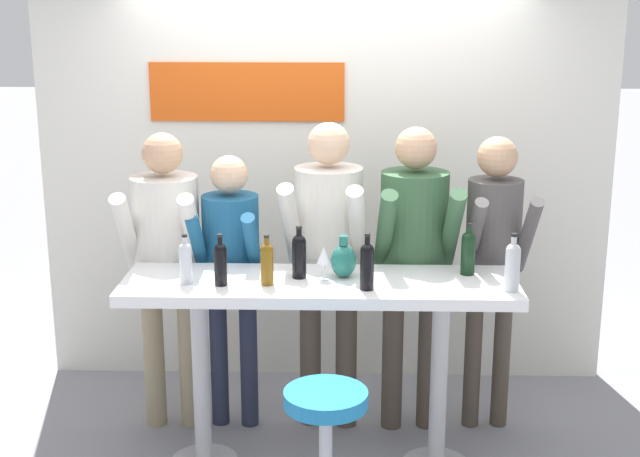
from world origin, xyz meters
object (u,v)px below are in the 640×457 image
object	(u,v)px
bar_stool	(326,444)
decorative_vase	(343,260)
person_left	(231,262)
person_far_left	(166,250)
wine_glass_0	(324,256)
tasting_table	(320,315)
wine_bottle_0	(267,262)
person_center_left	(328,243)
wine_bottle_4	(299,254)
wine_bottle_1	(185,261)
person_center_right	(493,249)
wine_bottle_2	(513,264)
wine_bottle_3	(468,251)
wine_bottle_5	(367,264)
person_center	(414,247)
wine_bottle_6	(220,262)

from	to	relation	value
bar_stool	decorative_vase	bearing A→B (deg)	84.47
person_left	person_far_left	bearing A→B (deg)	-174.03
wine_glass_0	decorative_vase	size ratio (longest dim) A/B	0.80
tasting_table	wine_bottle_0	world-z (taller)	wine_bottle_0
person_center_left	wine_bottle_0	size ratio (longest dim) A/B	6.93
wine_bottle_4	bar_stool	bearing A→B (deg)	-78.29
person_left	person_center_left	world-z (taller)	person_center_left
wine_bottle_1	person_center_right	bearing A→B (deg)	19.13
person_center_left	wine_bottle_2	size ratio (longest dim) A/B	6.13
wine_bottle_3	wine_bottle_0	bearing A→B (deg)	-168.96
wine_bottle_1	wine_bottle_5	distance (m)	0.91
person_center	bar_stool	bearing A→B (deg)	-115.72
tasting_table	wine_bottle_3	bearing A→B (deg)	9.12
person_center	person_left	bearing A→B (deg)	175.93
decorative_vase	wine_bottle_3	bearing A→B (deg)	5.87
person_center_left	wine_bottle_3	distance (m)	0.82
person_far_left	person_center_left	size ratio (longest dim) A/B	0.97
wine_bottle_0	wine_bottle_6	bearing A→B (deg)	-176.33
wine_bottle_3	decorative_vase	xyz separation A→B (m)	(-0.64, -0.07, -0.04)
tasting_table	wine_glass_0	bearing A→B (deg)	16.21
wine_bottle_0	wine_bottle_5	size ratio (longest dim) A/B	0.90
bar_stool	decorative_vase	size ratio (longest dim) A/B	3.46
wine_bottle_5	wine_bottle_1	bearing A→B (deg)	175.75
wine_bottle_0	wine_bottle_5	world-z (taller)	wine_bottle_5
bar_stool	tasting_table	bearing A→B (deg)	93.92
wine_bottle_0	wine_bottle_4	size ratio (longest dim) A/B	0.94
person_center	wine_bottle_3	xyz separation A→B (m)	(0.25, -0.34, 0.08)
wine_bottle_1	wine_bottle_4	distance (m)	0.58
wine_bottle_0	wine_glass_0	distance (m)	0.29
person_center_left	wine_glass_0	distance (m)	0.48
wine_glass_0	person_center_right	bearing A→B (deg)	27.48
wine_bottle_6	wine_glass_0	bearing A→B (deg)	10.85
person_left	wine_bottle_3	xyz separation A→B (m)	(1.28, -0.34, 0.17)
wine_bottle_2	decorative_vase	size ratio (longest dim) A/B	1.32
person_center	wine_bottle_6	distance (m)	1.15
wine_bottle_1	decorative_vase	distance (m)	0.80
bar_stool	wine_bottle_6	size ratio (longest dim) A/B	2.89
tasting_table	person_left	size ratio (longest dim) A/B	1.25
person_far_left	wine_bottle_6	bearing A→B (deg)	-54.35
person_left	person_center_left	distance (m)	0.56
person_far_left	wine_bottle_6	world-z (taller)	person_far_left
tasting_table	wine_bottle_1	xyz separation A→B (m)	(-0.67, -0.07, 0.31)
person_center	wine_bottle_3	distance (m)	0.43
person_far_left	decorative_vase	world-z (taller)	person_far_left
bar_stool	person_center	bearing A→B (deg)	68.33
person_left	decorative_vase	size ratio (longest dim) A/B	7.30
wine_bottle_2	decorative_vase	xyz separation A→B (m)	(-0.83, 0.20, -0.05)
wine_bottle_0	wine_glass_0	xyz separation A→B (m)	(0.28, 0.08, 0.01)
tasting_table	person_far_left	world-z (taller)	person_far_left
person_far_left	person_center_left	world-z (taller)	person_center_left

